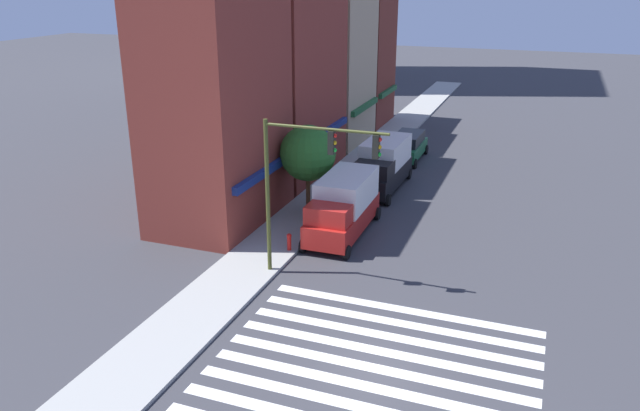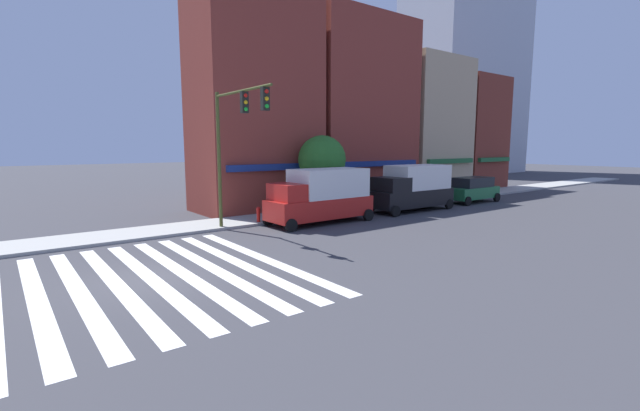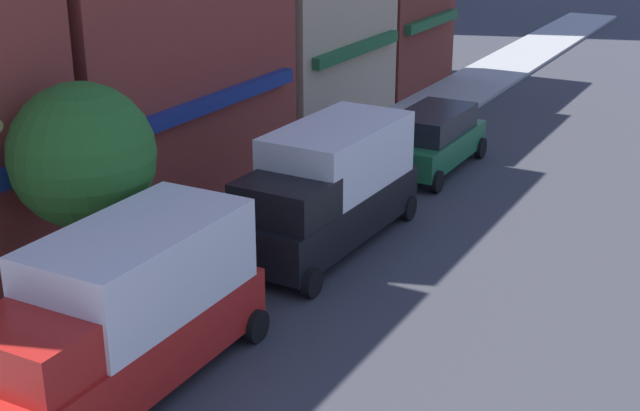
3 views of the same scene
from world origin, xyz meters
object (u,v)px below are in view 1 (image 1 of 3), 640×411
(box_truck_red, at_px, (344,205))
(fire_hydrant, at_px, (289,241))
(pedestrian_blue_shirt, at_px, (337,181))
(street_tree, at_px, (308,153))
(traffic_signal, at_px, (308,169))
(box_truck_black, at_px, (383,164))
(suv_green, at_px, (408,146))

(box_truck_red, xyz_separation_m, fire_hydrant, (-3.07, 1.70, -0.97))
(pedestrian_blue_shirt, distance_m, street_tree, 3.85)
(traffic_signal, relative_size, pedestrian_blue_shirt, 3.94)
(box_truck_black, relative_size, street_tree, 1.29)
(pedestrian_blue_shirt, relative_size, fire_hydrant, 2.10)
(traffic_signal, xyz_separation_m, fire_hydrant, (2.21, 1.85, -4.43))
(box_truck_black, height_order, suv_green, box_truck_black)
(box_truck_black, xyz_separation_m, suv_green, (6.96, 0.00, -0.56))
(box_truck_black, xyz_separation_m, pedestrian_blue_shirt, (-2.52, 2.11, -0.51))
(traffic_signal, distance_m, street_tree, 8.21)
(box_truck_red, relative_size, pedestrian_blue_shirt, 3.52)
(box_truck_black, distance_m, suv_green, 6.98)
(traffic_signal, height_order, pedestrian_blue_shirt, traffic_signal)
(fire_hydrant, relative_size, street_tree, 0.17)
(traffic_signal, xyz_separation_m, box_truck_red, (5.28, 0.15, -3.45))
(suv_green, distance_m, pedestrian_blue_shirt, 9.71)
(traffic_signal, xyz_separation_m, box_truck_black, (12.96, 0.15, -3.45))
(suv_green, xyz_separation_m, pedestrian_blue_shirt, (-9.48, 2.11, 0.04))
(traffic_signal, bearing_deg, suv_green, 0.44)
(fire_hydrant, bearing_deg, suv_green, -5.48)
(box_truck_red, bearing_deg, pedestrian_blue_shirt, 21.61)
(street_tree, bearing_deg, suv_green, -12.70)
(fire_hydrant, bearing_deg, traffic_signal, -140.05)
(box_truck_black, distance_m, street_tree, 6.42)
(traffic_signal, bearing_deg, fire_hydrant, 39.95)
(traffic_signal, relative_size, fire_hydrant, 8.29)
(box_truck_red, height_order, suv_green, box_truck_red)
(pedestrian_blue_shirt, bearing_deg, street_tree, -169.62)
(box_truck_red, xyz_separation_m, street_tree, (2.21, 2.80, 1.87))
(traffic_signal, distance_m, box_truck_red, 6.32)
(suv_green, relative_size, pedestrian_blue_shirt, 2.66)
(suv_green, bearing_deg, fire_hydrant, 174.54)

